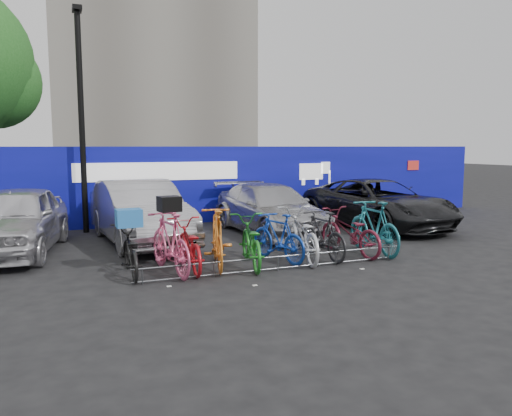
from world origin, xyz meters
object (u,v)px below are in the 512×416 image
bike_rack (278,263)px  bike_0 (130,251)px  car_2 (270,209)px  bike_5 (278,237)px  car_3 (378,203)px  bike_8 (349,232)px  bike_9 (374,227)px  bike_2 (189,245)px  car_0 (15,220)px  bike_7 (322,235)px  bike_3 (217,238)px  car_1 (140,212)px  bike_1 (170,243)px  lamppost (81,114)px  bike_4 (250,242)px  bike_6 (301,235)px

bike_rack → bike_0: bike_0 is taller
bike_rack → car_2: 4.25m
bike_5 → car_2: bearing=-124.8°
car_3 → bike_8: 4.15m
bike_9 → bike_0: bearing=1.9°
car_2 → bike_2: bearing=-137.9°
bike_8 → car_0: bearing=-31.8°
bike_7 → car_3: bearing=-143.5°
car_2 → bike_3: (-2.56, -3.23, -0.08)m
car_1 → car_2: car_1 is taller
bike_1 → car_0: bearing=-55.1°
car_1 → bike_8: 5.17m
bike_3 → car_1: bearing=-59.2°
lamppost → bike_2: (1.61, -5.31, -2.78)m
car_0 → bike_4: size_ratio=2.30×
car_0 → bike_8: (6.89, -2.95, -0.25)m
bike_2 → bike_3: (0.59, 0.01, 0.10)m
car_2 → bike_8: car_2 is taller
lamppost → bike_9: 8.37m
bike_1 → bike_6: bike_1 is taller
lamppost → car_2: 5.80m
bike_5 → bike_6: bearing=155.3°
bike_0 → bike_3: bearing=-178.9°
car_1 → bike_8: (4.09, -3.15, -0.27)m
bike_6 → car_1: bearing=-38.9°
car_1 → bike_5: 3.93m
car_2 → bike_4: 3.91m
bike_4 → bike_7: 1.68m
car_2 → bike_7: (-0.24, -3.33, -0.16)m
car_1 → bike_7: (3.34, -3.27, -0.26)m
bike_0 → bike_8: size_ratio=0.90×
bike_3 → bike_6: size_ratio=0.95×
car_2 → bike_2: size_ratio=2.49×
car_2 → bike_7: size_ratio=2.69×
bike_1 → bike_4: bearing=170.0°
bike_2 → bike_6: size_ratio=0.90×
car_0 → bike_6: bearing=-17.6°
bike_rack → bike_8: bike_8 is taller
car_2 → bike_8: (0.51, -3.21, -0.16)m
bike_1 → bike_0: bearing=-17.3°
bike_rack → bike_6: bike_6 is taller
bike_3 → bike_2: bearing=13.5°
bike_2 → bike_rack: bearing=158.8°
car_0 → car_2: (6.38, 0.26, -0.08)m
car_0 → bike_2: 4.40m
bike_2 → bike_3: 0.60m
car_0 → bike_6: 6.42m
lamppost → bike_3: lamppost is taller
car_0 → car_3: size_ratio=0.87×
bike_2 → bike_4: bearing=174.4°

